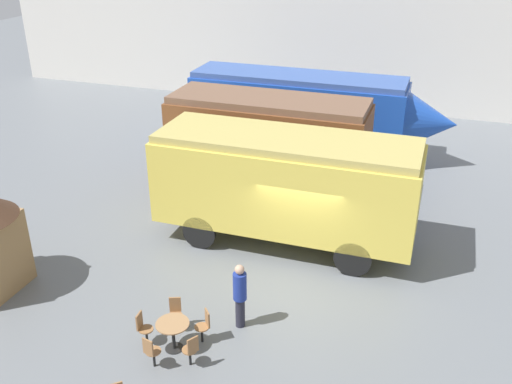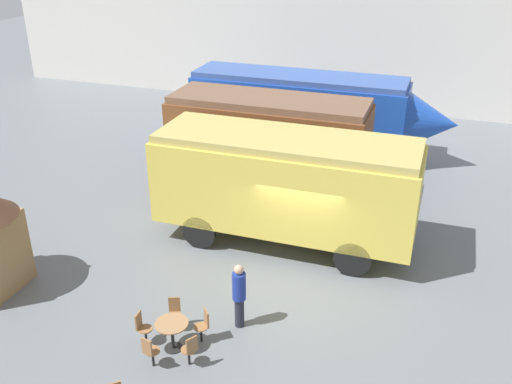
{
  "view_description": "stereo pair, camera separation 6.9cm",
  "coord_description": "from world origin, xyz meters",
  "px_view_note": "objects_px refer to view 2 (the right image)",
  "views": [
    {
      "loc": [
        3.44,
        -14.18,
        9.32
      ],
      "look_at": [
        -1.7,
        1.0,
        1.6
      ],
      "focal_mm": 40.0,
      "sensor_mm": 36.0,
      "label": 1
    },
    {
      "loc": [
        3.51,
        -14.15,
        9.32
      ],
      "look_at": [
        -1.7,
        1.0,
        1.6
      ],
      "focal_mm": 40.0,
      "sensor_mm": 36.0,
      "label": 2
    }
  ],
  "objects_px": {
    "streamlined_locomotive": "(317,109)",
    "visitor_person": "(239,293)",
    "passenger_coach_vintage": "(286,181)",
    "cafe_table_mid": "(172,329)",
    "passenger_coach_wooden": "(269,138)"
  },
  "relations": [
    {
      "from": "streamlined_locomotive",
      "to": "passenger_coach_vintage",
      "type": "xyz_separation_m",
      "value": [
        0.86,
        -7.68,
        0.1
      ]
    },
    {
      "from": "cafe_table_mid",
      "to": "visitor_person",
      "type": "distance_m",
      "value": 1.83
    },
    {
      "from": "passenger_coach_vintage",
      "to": "cafe_table_mid",
      "type": "relative_size",
      "value": 9.94
    },
    {
      "from": "passenger_coach_wooden",
      "to": "cafe_table_mid",
      "type": "height_order",
      "value": "passenger_coach_wooden"
    },
    {
      "from": "streamlined_locomotive",
      "to": "visitor_person",
      "type": "distance_m",
      "value": 12.2
    },
    {
      "from": "cafe_table_mid",
      "to": "passenger_coach_vintage",
      "type": "bearing_deg",
      "value": 79.33
    },
    {
      "from": "passenger_coach_vintage",
      "to": "streamlined_locomotive",
      "type": "bearing_deg",
      "value": 96.42
    },
    {
      "from": "streamlined_locomotive",
      "to": "cafe_table_mid",
      "type": "distance_m",
      "value": 13.51
    },
    {
      "from": "visitor_person",
      "to": "cafe_table_mid",
      "type": "bearing_deg",
      "value": -132.35
    },
    {
      "from": "passenger_coach_vintage",
      "to": "passenger_coach_wooden",
      "type": "bearing_deg",
      "value": 116.69
    },
    {
      "from": "passenger_coach_vintage",
      "to": "visitor_person",
      "type": "distance_m",
      "value": 4.57
    },
    {
      "from": "passenger_coach_wooden",
      "to": "visitor_person",
      "type": "distance_m",
      "value": 7.77
    },
    {
      "from": "passenger_coach_wooden",
      "to": "passenger_coach_vintage",
      "type": "distance_m",
      "value": 3.43
    },
    {
      "from": "streamlined_locomotive",
      "to": "passenger_coach_vintage",
      "type": "distance_m",
      "value": 7.73
    },
    {
      "from": "streamlined_locomotive",
      "to": "visitor_person",
      "type": "bearing_deg",
      "value": -85.36
    }
  ]
}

